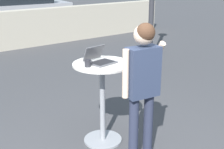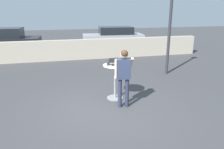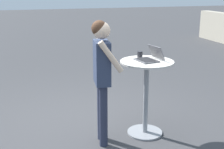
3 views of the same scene
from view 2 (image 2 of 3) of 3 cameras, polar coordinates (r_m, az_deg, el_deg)
The scene contains 9 objects.
ground_plane at distance 6.16m, azimuth -1.68°, elevation -9.31°, with size 50.00×50.00×0.00m, color #3D3D3F.
pavement_kerb at distance 12.25m, azimuth -8.42°, elevation 6.48°, with size 14.00×0.35×1.09m.
cafe_table at distance 6.70m, azimuth 0.81°, elevation -0.71°, with size 0.74×0.74×1.08m.
laptop at distance 6.61m, azimuth 0.67°, elevation 2.95°, with size 0.35×0.37×0.20m.
coffee_mug at distance 6.51m, azimuth -1.01°, elevation 2.75°, with size 0.11×0.08×0.09m.
standing_person at distance 6.00m, azimuth 3.09°, elevation 0.75°, with size 0.54×0.34×1.67m.
parked_car_near_street at distance 15.60m, azimuth 0.41°, elevation 9.72°, with size 4.29×2.02×1.50m.
parked_car_further_down at distance 15.72m, azimuth -25.64°, elevation 8.18°, with size 4.00×2.14×1.54m.
street_lamp at distance 9.42m, azimuth 15.08°, elevation 14.99°, with size 0.32×0.32×3.81m.
Camera 2 is at (-1.17, -5.40, 2.72)m, focal length 35.00 mm.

